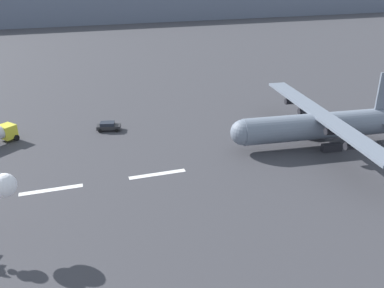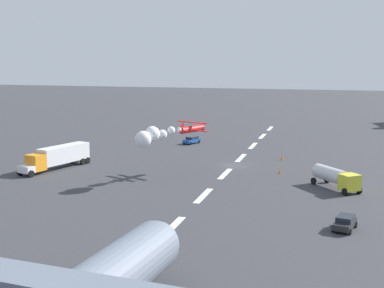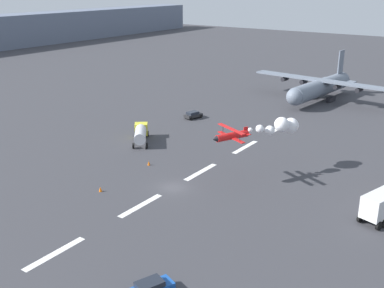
{
  "view_description": "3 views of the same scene",
  "coord_description": "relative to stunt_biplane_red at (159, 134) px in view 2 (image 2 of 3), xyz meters",
  "views": [
    {
      "loc": [
        24.25,
        -50.69,
        27.69
      ],
      "look_at": [
        40.48,
        0.0,
        3.92
      ],
      "focal_mm": 39.27,
      "sensor_mm": 36.0,
      "label": 1
    },
    {
      "loc": [
        89.68,
        17.28,
        18.68
      ],
      "look_at": [
        6.97,
        -5.56,
        4.6
      ],
      "focal_mm": 50.22,
      "sensor_mm": 36.0,
      "label": 2
    },
    {
      "loc": [
        -48.48,
        -37.78,
        28.17
      ],
      "look_at": [
        10.05,
        3.78,
        3.03
      ],
      "focal_mm": 43.53,
      "sensor_mm": 36.0,
      "label": 3
    }
  ],
  "objects": [
    {
      "name": "followme_car_yellow",
      "position": [
        -34.71,
        -4.53,
        -6.24
      ],
      "size": [
        4.62,
        3.2,
        1.52
      ],
      "color": "#194CA5",
      "rests_on": "ground"
    },
    {
      "name": "ground_plane",
      "position": [
        -14.14,
        8.67,
        -7.05
      ],
      "size": [
        440.0,
        440.0,
        0.0
      ],
      "primitive_type": "plane",
      "color": "#38383D",
      "rests_on": "ground"
    },
    {
      "name": "runway_stripe_6",
      "position": [
        21.27,
        8.67,
        -7.04
      ],
      "size": [
        8.0,
        0.9,
        0.01
      ],
      "primitive_type": "cube",
      "color": "white",
      "rests_on": "ground"
    },
    {
      "name": "runway_stripe_3",
      "position": [
        -21.23,
        8.67,
        -7.04
      ],
      "size": [
        8.0,
        0.9,
        0.01
      ],
      "primitive_type": "cube",
      "color": "white",
      "rests_on": "ground"
    },
    {
      "name": "runway_stripe_1",
      "position": [
        -49.56,
        8.67,
        -7.04
      ],
      "size": [
        8.0,
        0.9,
        0.01
      ],
      "primitive_type": "cube",
      "color": "white",
      "rests_on": "ground"
    },
    {
      "name": "stunt_biplane_red",
      "position": [
        0.0,
        0.0,
        0.0
      ],
      "size": [
        14.99,
        8.66,
        2.9
      ],
      "color": "red"
    },
    {
      "name": "fuel_tanker_truck",
      "position": [
        -1.57,
        25.87,
        -5.31
      ],
      "size": [
        7.97,
        7.18,
        2.9
      ],
      "color": "yellow",
      "rests_on": "ground"
    },
    {
      "name": "runway_stripe_0",
      "position": [
        -63.72,
        8.67,
        -7.04
      ],
      "size": [
        8.0,
        0.9,
        0.01
      ],
      "primitive_type": "cube",
      "color": "white",
      "rests_on": "ground"
    },
    {
      "name": "airport_staff_sedan",
      "position": [
        16.93,
        27.06,
        -6.24
      ],
      "size": [
        4.36,
        2.77,
        1.52
      ],
      "color": "#262628",
      "rests_on": "ground"
    },
    {
      "name": "traffic_cone_far",
      "position": [
        -9.56,
        17.16,
        -6.67
      ],
      "size": [
        0.44,
        0.44,
        0.75
      ],
      "primitive_type": "cone",
      "color": "orange",
      "rests_on": "ground"
    },
    {
      "name": "traffic_cone_near",
      "position": [
        -21.2,
        16.23,
        -6.67
      ],
      "size": [
        0.44,
        0.44,
        0.75
      ],
      "primitive_type": "cone",
      "color": "orange",
      "rests_on": "ground"
    },
    {
      "name": "semi_truck_orange",
      "position": [
        -3.59,
        -19.27,
        -4.93
      ],
      "size": [
        14.15,
        6.63,
        3.7
      ],
      "color": "silver",
      "rests_on": "ground"
    },
    {
      "name": "runway_stripe_4",
      "position": [
        -7.06,
        8.67,
        -7.04
      ],
      "size": [
        8.0,
        0.9,
        0.01
      ],
      "primitive_type": "cube",
      "color": "white",
      "rests_on": "ground"
    },
    {
      "name": "runway_stripe_5",
      "position": [
        7.1,
        8.67,
        -7.04
      ],
      "size": [
        8.0,
        0.9,
        0.01
      ],
      "primitive_type": "cube",
      "color": "white",
      "rests_on": "ground"
    },
    {
      "name": "runway_stripe_2",
      "position": [
        -35.39,
        8.67,
        -7.04
      ],
      "size": [
        8.0,
        0.9,
        0.01
      ],
      "primitive_type": "cube",
      "color": "white",
      "rests_on": "ground"
    }
  ]
}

